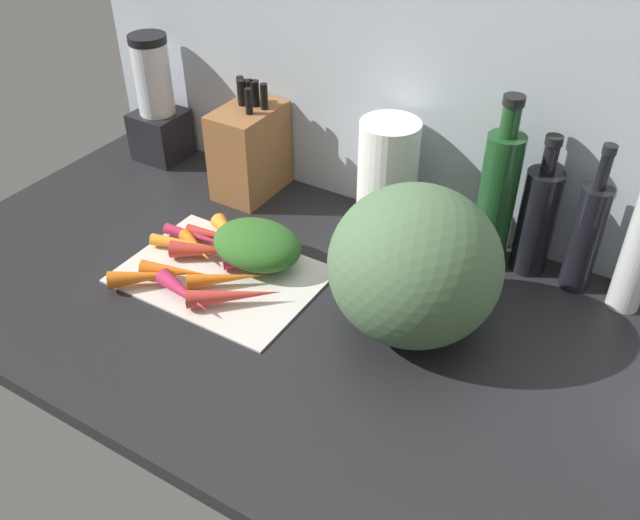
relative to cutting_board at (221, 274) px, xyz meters
The scene contains 24 objects.
ground_plane 26.34cm from the cutting_board, ahead, with size 170.00×80.00×3.00cm, color black.
wall_back 55.82cm from the cutting_board, 56.31° to the left, with size 170.00×3.00×60.00cm, color #ADB7C1.
cutting_board is the anchor object (origin of this frame).
carrot_0 11.39cm from the cutting_board, 148.42° to the left, with size 2.31×2.31×16.63cm, color #B2264C.
carrot_1 8.98cm from the cutting_board, 138.51° to the right, with size 3.22×3.22×12.40cm, color orange.
carrot_2 13.99cm from the cutting_board, 134.40° to the right, with size 3.42×3.42×13.53cm, color orange.
carrot_3 10.90cm from the cutting_board, 132.90° to the left, with size 2.76×2.76×12.39cm, color red.
carrot_4 6.09cm from the cutting_board, 150.80° to the left, with size 3.47×3.47×15.11cm, color red.
carrot_5 4.23cm from the cutting_board, 36.54° to the right, with size 2.87×2.87×14.29cm, color orange.
carrot_6 12.37cm from the cutting_board, 115.37° to the left, with size 2.16×2.16×12.25cm, color orange.
carrot_7 8.79cm from the cutting_board, 160.87° to the left, with size 2.67×2.67×10.52cm, color orange.
carrot_8 9.64cm from the cutting_board, 161.60° to the left, with size 2.48×2.48×17.91cm, color orange.
carrot_9 9.99cm from the cutting_board, 93.29° to the right, with size 3.27×3.27×13.60cm, color #B2264C.
carrot_10 7.72cm from the cutting_board, 51.38° to the left, with size 2.94×2.94×13.65cm, color #B2264C.
carrot_11 11.54cm from the cutting_board, 120.32° to the left, with size 3.32×3.32×10.04cm, color orange.
carrot_12 9.77cm from the cutting_board, 37.10° to the right, with size 3.36×3.36×16.99cm, color red.
carrot_greens_pile 8.87cm from the cutting_board, 61.05° to the left, with size 18.12×13.94×7.67cm, color #2D6023.
winter_squash 39.27cm from the cutting_board, ahead, with size 28.67×28.38×26.65cm, color #4C6B47.
knife_block 33.59cm from the cutting_board, 115.22° to the left, with size 11.05×16.87×25.43cm.
blender_appliance 53.68cm from the cutting_board, 143.43° to the left, with size 11.36×11.36×30.05cm.
paper_towel_roll 37.80cm from the cutting_board, 57.73° to the left, with size 11.92×11.92×24.30cm, color white.
bottle_0 53.52cm from the cutting_board, 36.69° to the left, with size 6.92×6.92×34.39cm.
bottle_1 59.94cm from the cutting_board, 34.18° to the left, with size 6.81×6.81×27.92cm.
bottle_2 67.19cm from the cutting_board, 29.05° to the left, with size 5.47×5.47×29.07cm.
Camera 1 is at (43.96, -79.99, 80.98)cm, focal length 38.81 mm.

